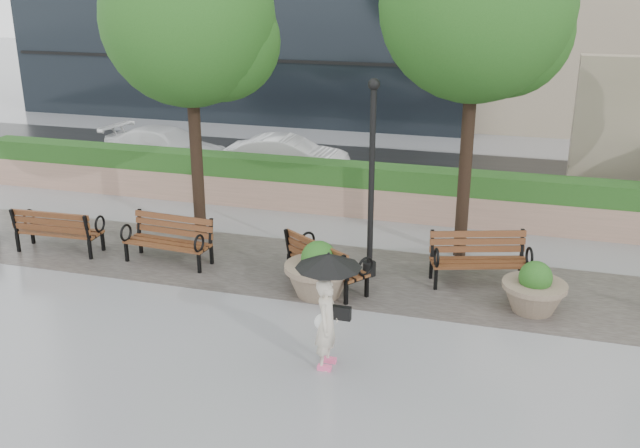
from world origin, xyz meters
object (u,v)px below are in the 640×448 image
(planter_left, at_px, (319,275))
(pedestrian, at_px, (328,299))
(bench_1, at_px, (169,250))
(bench_3, at_px, (479,269))
(bench_0, at_px, (60,239))
(car_left, at_px, (168,148))
(car_right, at_px, (288,157))
(lamppost, at_px, (371,193))
(bench_2, at_px, (326,272))
(planter_right, at_px, (534,292))

(planter_left, height_order, pedestrian, pedestrian)
(bench_1, height_order, bench_3, bench_3)
(bench_0, bearing_deg, pedestrian, 154.65)
(car_left, xyz_separation_m, pedestrian, (8.38, -10.50, 0.53))
(bench_1, distance_m, car_right, 7.45)
(lamppost, height_order, car_right, lamppost)
(bench_3, height_order, planter_left, planter_left)
(bench_2, height_order, lamppost, lamppost)
(planter_left, xyz_separation_m, car_right, (-3.43, 8.12, 0.19))
(planter_left, distance_m, car_right, 8.81)
(bench_2, relative_size, lamppost, 0.49)
(bench_0, height_order, planter_left, planter_left)
(bench_3, xyz_separation_m, planter_left, (-2.99, -1.47, 0.13))
(bench_3, bearing_deg, bench_0, 167.69)
(bench_0, relative_size, pedestrian, 1.02)
(lamppost, bearing_deg, bench_0, -174.61)
(bench_0, distance_m, pedestrian, 7.93)
(planter_left, relative_size, lamppost, 0.33)
(bench_3, bearing_deg, bench_1, 169.05)
(planter_right, bearing_deg, planter_left, -173.47)
(planter_right, height_order, pedestrian, pedestrian)
(bench_1, xyz_separation_m, planter_right, (7.72, -0.21, 0.09))
(bench_2, relative_size, car_right, 0.52)
(bench_0, xyz_separation_m, car_left, (-1.13, 7.41, 0.34))
(bench_0, relative_size, lamppost, 0.48)
(planter_right, height_order, lamppost, lamppost)
(bench_3, relative_size, planter_right, 1.75)
(planter_right, xyz_separation_m, car_left, (-11.56, 7.52, 0.26))
(bench_1, height_order, pedestrian, pedestrian)
(bench_1, relative_size, bench_3, 0.94)
(bench_1, bearing_deg, bench_2, 1.11)
(bench_2, height_order, planter_left, planter_left)
(bench_2, height_order, planter_right, bench_2)
(bench_0, bearing_deg, bench_3, -176.76)
(lamppost, height_order, car_left, lamppost)
(bench_0, distance_m, car_right, 8.10)
(planter_right, relative_size, pedestrian, 0.62)
(bench_0, relative_size, bench_3, 0.94)
(bench_3, distance_m, car_left, 12.33)
(car_right, bearing_deg, bench_3, -139.50)
(bench_3, bearing_deg, lamppost, 168.02)
(car_left, bearing_deg, planter_left, -127.86)
(bench_3, bearing_deg, planter_right, -60.50)
(planter_left, relative_size, planter_right, 1.13)
(bench_0, height_order, bench_1, bench_0)
(bench_3, distance_m, car_right, 9.24)
(bench_3, distance_m, pedestrian, 4.59)
(planter_right, bearing_deg, bench_1, 178.45)
(bench_3, xyz_separation_m, lamppost, (-2.24, -0.23, 1.51))
(bench_0, bearing_deg, lamppost, -176.87)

